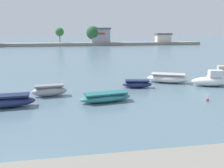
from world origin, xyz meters
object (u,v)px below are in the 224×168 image
Objects in this scene: moored_boat_2 at (5,101)px; moored_boat_7 at (212,80)px; moored_boat_4 at (106,97)px; mooring_buoy_1 at (207,100)px; moored_boat_6 at (168,78)px; moored_boat_5 at (137,84)px; moored_boat_3 at (49,91)px.

moored_boat_7 is at bearing 6.46° from moored_boat_2.
moored_boat_4 is 9.23m from mooring_buoy_1.
moored_boat_6 reaches higher than mooring_buoy_1.
moored_boat_5 is (4.26, 4.75, 0.00)m from moored_boat_4.
moored_boat_2 is 1.42× the size of moored_boat_5.
moored_boat_3 is at bearing -142.07° from moored_boat_6.
moored_boat_5 is at bearing 16.52° from moored_boat_2.
moored_boat_5 is 4.81m from moored_boat_6.
moored_boat_2 is 21.79m from moored_boat_7.
moored_boat_6 is at bearing 28.56° from moored_boat_4.
moored_boat_7 reaches higher than mooring_buoy_1.
moored_boat_2 is at bearing 175.92° from mooring_buoy_1.
moored_boat_4 is at bearing 171.33° from mooring_buoy_1.
moored_boat_5 is 0.65× the size of moored_boat_6.
moored_boat_7 is (21.39, 4.15, 0.15)m from moored_boat_2.
moored_boat_2 is 18.42m from moored_boat_6.
moored_boat_7 is 6.63m from mooring_buoy_1.
moored_boat_2 reaches higher than moored_boat_4.
moored_boat_2 reaches higher than moored_boat_5.
moored_boat_2 reaches higher than mooring_buoy_1.
moored_boat_4 reaches higher than mooring_buoy_1.
moored_boat_6 is 5.00m from moored_boat_7.
mooring_buoy_1 is (-3.80, -5.40, -0.52)m from moored_boat_7.
moored_boat_6 is at bearing 33.67° from moored_boat_5.
moored_boat_5 is 8.71m from moored_boat_7.
moored_boat_4 is 1.42× the size of moored_boat_5.
moored_boat_3 reaches higher than moored_boat_2.
moored_boat_4 is at bearing -121.30° from moored_boat_5.
moored_boat_7 reaches higher than moored_boat_5.
moored_boat_5 is (12.71, 4.89, -0.10)m from moored_boat_2.
moored_boat_4 is 0.92× the size of moored_boat_6.
moored_boat_7 reaches higher than moored_boat_4.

